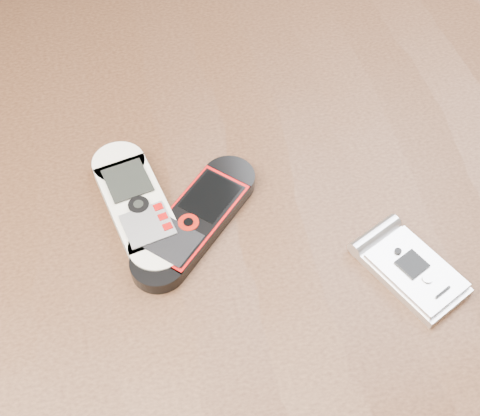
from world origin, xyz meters
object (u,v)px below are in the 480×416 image
motorola_razr (413,270)px  nokia_white (138,206)px  nokia_black_red (195,220)px  table (235,279)px

motorola_razr → nokia_white: bearing=126.0°
nokia_black_red → table: bearing=48.8°
nokia_white → nokia_black_red: size_ratio=0.96×
nokia_black_red → motorola_razr: bearing=16.7°
table → nokia_white: (-0.08, 0.02, 0.11)m
nokia_black_red → motorola_razr: (0.16, -0.08, -0.00)m
nokia_black_red → motorola_razr: 0.18m
table → nokia_white: nokia_white is taller
table → nokia_black_red: size_ratio=8.12×
table → motorola_razr: size_ratio=12.89×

